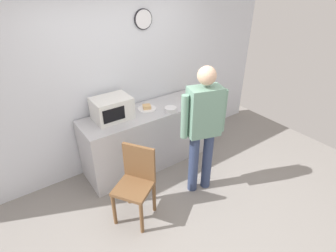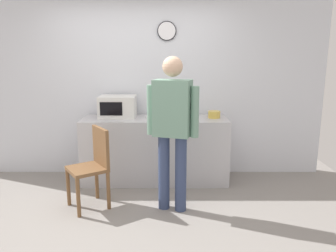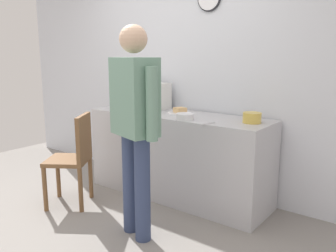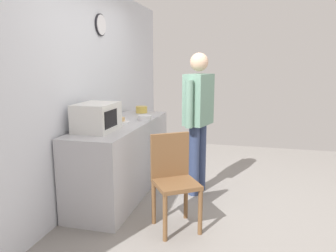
{
  "view_description": "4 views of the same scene",
  "coord_description": "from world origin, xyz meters",
  "px_view_note": "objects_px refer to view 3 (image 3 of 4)",
  "views": [
    {
      "loc": [
        -1.53,
        -1.75,
        2.62
      ],
      "look_at": [
        0.22,
        0.72,
        0.88
      ],
      "focal_mm": 28.34,
      "sensor_mm": 36.0,
      "label": 1
    },
    {
      "loc": [
        0.41,
        -3.23,
        1.75
      ],
      "look_at": [
        0.4,
        0.67,
        0.91
      ],
      "focal_mm": 35.03,
      "sensor_mm": 36.0,
      "label": 2
    },
    {
      "loc": [
        2.35,
        -1.74,
        1.52
      ],
      "look_at": [
        0.39,
        0.85,
        0.86
      ],
      "focal_mm": 37.42,
      "sensor_mm": 36.0,
      "label": 3
    },
    {
      "loc": [
        -3.42,
        -0.29,
        1.62
      ],
      "look_at": [
        0.39,
        0.67,
        0.86
      ],
      "focal_mm": 34.44,
      "sensor_mm": 36.0,
      "label": 4
    }
  ],
  "objects_px": {
    "person_standing": "(135,117)",
    "wooden_chair": "(75,155)",
    "microwave": "(144,96)",
    "sandwich_plate": "(180,112)",
    "fork_utensil": "(195,111)",
    "cereal_bowl": "(185,117)",
    "spoon_utensil": "(208,123)",
    "salad_bowl": "(252,118)"
  },
  "relations": [
    {
      "from": "microwave",
      "to": "person_standing",
      "type": "height_order",
      "value": "person_standing"
    },
    {
      "from": "sandwich_plate",
      "to": "cereal_bowl",
      "type": "height_order",
      "value": "sandwich_plate"
    },
    {
      "from": "cereal_bowl",
      "to": "person_standing",
      "type": "distance_m",
      "value": 0.7
    },
    {
      "from": "spoon_utensil",
      "to": "person_standing",
      "type": "distance_m",
      "value": 0.73
    },
    {
      "from": "wooden_chair",
      "to": "sandwich_plate",
      "type": "bearing_deg",
      "value": 51.23
    },
    {
      "from": "cereal_bowl",
      "to": "microwave",
      "type": "bearing_deg",
      "value": 159.28
    },
    {
      "from": "fork_utensil",
      "to": "wooden_chair",
      "type": "bearing_deg",
      "value": -124.49
    },
    {
      "from": "salad_bowl",
      "to": "wooden_chair",
      "type": "bearing_deg",
      "value": -150.93
    },
    {
      "from": "fork_utensil",
      "to": "person_standing",
      "type": "xyz_separation_m",
      "value": [
        0.18,
        -1.17,
        0.12
      ]
    },
    {
      "from": "microwave",
      "to": "cereal_bowl",
      "type": "height_order",
      "value": "microwave"
    },
    {
      "from": "microwave",
      "to": "sandwich_plate",
      "type": "bearing_deg",
      "value": -3.25
    },
    {
      "from": "sandwich_plate",
      "to": "salad_bowl",
      "type": "xyz_separation_m",
      "value": [
        0.82,
        -0.02,
        0.03
      ]
    },
    {
      "from": "microwave",
      "to": "fork_utensil",
      "type": "distance_m",
      "value": 0.62
    },
    {
      "from": "microwave",
      "to": "spoon_utensil",
      "type": "distance_m",
      "value": 1.11
    },
    {
      "from": "spoon_utensil",
      "to": "person_standing",
      "type": "relative_size",
      "value": 0.1
    },
    {
      "from": "microwave",
      "to": "wooden_chair",
      "type": "relative_size",
      "value": 0.53
    },
    {
      "from": "person_standing",
      "to": "microwave",
      "type": "bearing_deg",
      "value": 127.36
    },
    {
      "from": "wooden_chair",
      "to": "person_standing",
      "type": "bearing_deg",
      "value": -5.86
    },
    {
      "from": "salad_bowl",
      "to": "wooden_chair",
      "type": "xyz_separation_m",
      "value": [
        -1.52,
        -0.84,
        -0.43
      ]
    },
    {
      "from": "salad_bowl",
      "to": "fork_utensil",
      "type": "distance_m",
      "value": 0.81
    },
    {
      "from": "microwave",
      "to": "cereal_bowl",
      "type": "relative_size",
      "value": 2.88
    },
    {
      "from": "fork_utensil",
      "to": "person_standing",
      "type": "height_order",
      "value": "person_standing"
    },
    {
      "from": "salad_bowl",
      "to": "spoon_utensil",
      "type": "xyz_separation_m",
      "value": [
        -0.3,
        -0.28,
        -0.04
      ]
    },
    {
      "from": "person_standing",
      "to": "wooden_chair",
      "type": "bearing_deg",
      "value": 174.14
    },
    {
      "from": "sandwich_plate",
      "to": "spoon_utensil",
      "type": "distance_m",
      "value": 0.61
    },
    {
      "from": "microwave",
      "to": "wooden_chair",
      "type": "height_order",
      "value": "microwave"
    },
    {
      "from": "sandwich_plate",
      "to": "microwave",
      "type": "bearing_deg",
      "value": 176.75
    },
    {
      "from": "sandwich_plate",
      "to": "fork_utensil",
      "type": "height_order",
      "value": "sandwich_plate"
    },
    {
      "from": "salad_bowl",
      "to": "cereal_bowl",
      "type": "relative_size",
      "value": 0.97
    },
    {
      "from": "sandwich_plate",
      "to": "salad_bowl",
      "type": "relative_size",
      "value": 1.59
    },
    {
      "from": "spoon_utensil",
      "to": "wooden_chair",
      "type": "height_order",
      "value": "wooden_chair"
    },
    {
      "from": "person_standing",
      "to": "fork_utensil",
      "type": "bearing_deg",
      "value": 98.93
    },
    {
      "from": "microwave",
      "to": "sandwich_plate",
      "type": "relative_size",
      "value": 1.87
    },
    {
      "from": "microwave",
      "to": "salad_bowl",
      "type": "bearing_deg",
      "value": -2.11
    },
    {
      "from": "sandwich_plate",
      "to": "person_standing",
      "type": "xyz_separation_m",
      "value": [
        0.23,
        -0.96,
        0.1
      ]
    },
    {
      "from": "microwave",
      "to": "salad_bowl",
      "type": "distance_m",
      "value": 1.35
    },
    {
      "from": "fork_utensil",
      "to": "spoon_utensil",
      "type": "relative_size",
      "value": 1.0
    },
    {
      "from": "cereal_bowl",
      "to": "person_standing",
      "type": "height_order",
      "value": "person_standing"
    },
    {
      "from": "sandwich_plate",
      "to": "cereal_bowl",
      "type": "relative_size",
      "value": 1.54
    },
    {
      "from": "microwave",
      "to": "wooden_chair",
      "type": "distance_m",
      "value": 1.05
    },
    {
      "from": "cereal_bowl",
      "to": "person_standing",
      "type": "xyz_separation_m",
      "value": [
        -0.01,
        -0.7,
        0.09
      ]
    },
    {
      "from": "sandwich_plate",
      "to": "person_standing",
      "type": "distance_m",
      "value": 0.99
    }
  ]
}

